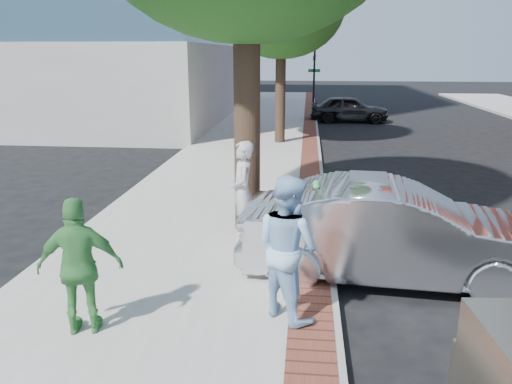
# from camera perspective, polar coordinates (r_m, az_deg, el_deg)

# --- Properties ---
(ground) EXTENTS (120.00, 120.00, 0.00)m
(ground) POSITION_cam_1_polar(r_m,az_deg,el_deg) (8.65, 1.51, -9.02)
(ground) COLOR black
(ground) RESTS_ON ground
(sidewalk) EXTENTS (5.00, 60.00, 0.15)m
(sidewalk) POSITION_cam_1_polar(r_m,az_deg,el_deg) (16.36, -1.57, 3.17)
(sidewalk) COLOR #9E9991
(sidewalk) RESTS_ON ground
(brick_strip) EXTENTS (0.60, 60.00, 0.01)m
(brick_strip) POSITION_cam_1_polar(r_m,az_deg,el_deg) (16.21, 6.17, 3.26)
(brick_strip) COLOR brown
(brick_strip) RESTS_ON sidewalk
(curb) EXTENTS (0.10, 60.00, 0.15)m
(curb) POSITION_cam_1_polar(r_m,az_deg,el_deg) (16.24, 7.40, 2.95)
(curb) COLOR gray
(curb) RESTS_ON ground
(office_base) EXTENTS (18.20, 22.20, 4.00)m
(office_base) POSITION_cam_1_polar(r_m,az_deg,el_deg) (32.82, -19.01, 12.02)
(office_base) COLOR gray
(office_base) RESTS_ON ground
(signal_near) EXTENTS (0.70, 0.15, 3.80)m
(signal_near) POSITION_cam_1_polar(r_m,az_deg,el_deg) (29.87, 6.65, 12.95)
(signal_near) COLOR black
(signal_near) RESTS_ON ground
(tree_far) EXTENTS (4.80, 4.80, 7.14)m
(tree_far) POSITION_cam_1_polar(r_m,az_deg,el_deg) (19.94, 2.93, 20.50)
(tree_far) COLOR black
(tree_far) RESTS_ON sidewalk
(parking_meter) EXTENTS (0.12, 0.32, 1.47)m
(parking_meter) POSITION_cam_1_polar(r_m,az_deg,el_deg) (8.12, 6.80, -1.68)
(parking_meter) COLOR gray
(parking_meter) RESTS_ON sidewalk
(person_gray) EXTENTS (0.58, 0.77, 1.90)m
(person_gray) POSITION_cam_1_polar(r_m,az_deg,el_deg) (9.36, -1.55, 0.08)
(person_gray) COLOR #A7A6AB
(person_gray) RESTS_ON sidewalk
(person_officer) EXTENTS (1.20, 1.20, 1.97)m
(person_officer) POSITION_cam_1_polar(r_m,az_deg,el_deg) (6.64, 3.67, -6.28)
(person_officer) COLOR #9AC6EE
(person_officer) RESTS_ON sidewalk
(person_green) EXTENTS (1.11, 0.65, 1.78)m
(person_green) POSITION_cam_1_polar(r_m,az_deg,el_deg) (6.64, -19.44, -8.05)
(person_green) COLOR #408D44
(person_green) RESTS_ON sidewalk
(sedan_silver) EXTENTS (5.02, 2.09, 1.61)m
(sedan_silver) POSITION_cam_1_polar(r_m,az_deg,el_deg) (8.38, 15.37, -4.47)
(sedan_silver) COLOR silver
(sedan_silver) RESTS_ON ground
(bg_car) EXTENTS (4.14, 1.68, 1.41)m
(bg_car) POSITION_cam_1_polar(r_m,az_deg,el_deg) (27.47, 10.59, 9.33)
(bg_car) COLOR black
(bg_car) RESTS_ON ground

